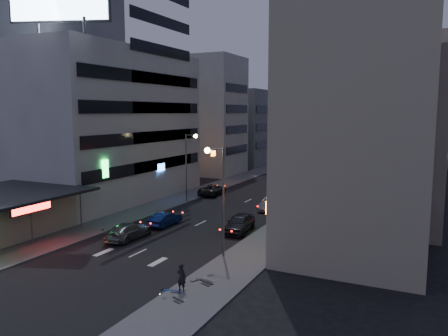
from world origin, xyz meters
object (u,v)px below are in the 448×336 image
Objects in this scene: parked_car_left at (212,189)px; scooter_black_b at (214,275)px; person at (182,277)px; scooter_silver_b at (217,274)px; road_car_silver at (128,231)px; parked_car_right_near at (239,223)px; road_car_blue at (165,219)px; parked_car_right_far at (305,189)px; scooter_silver_a at (188,292)px; parked_car_right_mid at (270,204)px; scooter_black_a at (185,293)px; scooter_blue at (182,283)px.

parked_car_left is 29.96m from scooter_black_b.
person is 2.54m from scooter_silver_b.
road_car_silver is 2.85× the size of person.
road_car_blue is (-7.19, -1.12, -0.17)m from parked_car_right_near.
scooter_silver_a is at bearing -78.07° from parked_car_right_far.
parked_car_right_near is 1.13× the size of parked_car_right_mid.
parked_car_left reaches higher than scooter_black_a.
person is at bearing -79.64° from parked_car_right_far.
parked_car_right_near reaches higher than road_car_silver.
parked_car_right_mid reaches higher than scooter_silver_b.
scooter_silver_a is at bearing 12.92° from scooter_black_a.
parked_car_left reaches higher than scooter_silver_b.
scooter_blue is (1.64, -33.63, -0.12)m from parked_car_right_far.
scooter_blue is at bearing -79.61° from parked_car_right_far.
road_car_silver is 2.94× the size of scooter_silver_a.
parked_car_left is 1.06× the size of road_car_silver.
parked_car_right_far is at bearing -107.95° from road_car_silver.
parked_car_right_far is 31.58m from scooter_silver_b.
scooter_blue is at bearing -86.57° from parked_car_right_near.
parked_car_right_near is 2.49× the size of scooter_black_b.
person is 1.03× the size of scooter_black_a.
scooter_silver_a is at bearing -165.27° from scooter_black_b.
person is at bearing 59.59° from scooter_black_a.
person is 1.01× the size of scooter_silver_b.
scooter_silver_b is at bearing 30.64° from scooter_black_b.
scooter_black_b reaches higher than scooter_silver_a.
parked_car_right_near reaches higher than parked_car_right_far.
parked_car_right_mid is 21.87m from scooter_black_b.
road_car_blue is 15.71m from person.
parked_car_right_near is 9.50m from parked_car_right_mid.
scooter_silver_b is at bearing -79.10° from parked_car_right_near.
parked_car_right_far is 34.97m from scooter_black_a.
parked_car_right_far is at bearing 82.31° from parked_car_right_near.
road_car_blue is at bearing -121.34° from parked_car_right_mid.
parked_car_right_far reaches higher than road_car_silver.
scooter_black_b reaches higher than scooter_black_a.
person reaches higher than scooter_black_b.
road_car_blue reaches higher than scooter_silver_a.
parked_car_right_mid is 2.58× the size of scooter_blue.
parked_car_right_mid is at bearing -121.27° from road_car_blue.
scooter_black_b is (0.32, 2.65, 0.09)m from scooter_silver_a.
road_car_silver is at bearing 83.13° from scooter_silver_b.
parked_car_left is 3.11× the size of scooter_silver_a.
parked_car_right_near is at bearing -141.66° from road_car_silver.
scooter_blue is at bearing 60.00° from scooter_silver_a.
scooter_silver_b is at bearing 10.85° from scooter_silver_a.
person reaches higher than road_car_blue.
person is 0.34m from scooter_blue.
scooter_silver_b is (3.92, -20.98, -0.07)m from parked_car_right_mid.
road_car_blue is 15.70m from scooter_blue.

